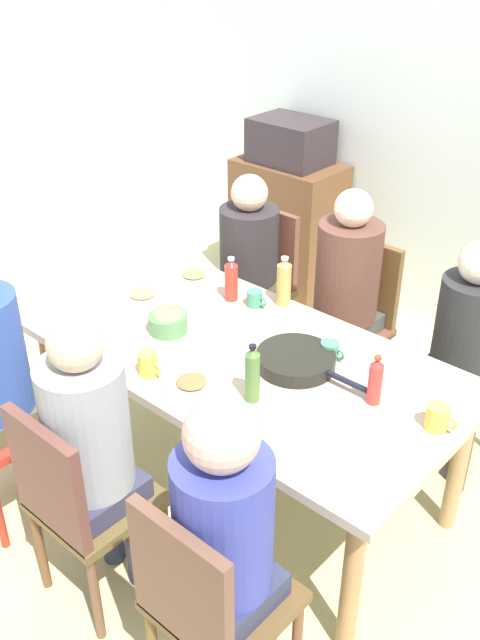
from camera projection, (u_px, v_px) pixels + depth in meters
name	position (u px, v px, depth m)	size (l,w,h in m)	color
ground_plane	(240.00, 478.00, 3.33)	(5.86, 5.86, 0.00)	#C3BF84
wall_back	(475.00, 121.00, 3.94)	(5.12, 0.12, 2.60)	silver
dining_table	(240.00, 365.00, 3.00)	(1.93, 0.99, 0.72)	#BFAB92
chair_0	(352.00, 316.00, 3.63)	(0.40, 0.40, 0.90)	brown
person_0	(346.00, 285.00, 3.46)	(0.32, 0.32, 1.22)	#3C463A
chair_2	(206.00, 602.00, 2.14)	(0.40, 0.40, 0.90)	brown
person_2	(226.00, 532.00, 2.08)	(0.30, 0.30, 1.23)	#2C3747
chair_3	(468.00, 362.00, 3.26)	(0.40, 0.40, 0.90)	brown
person_3	(465.00, 338.00, 3.11)	(0.30, 0.30, 1.15)	#3F383F
chair_4	(77.00, 499.00, 2.51)	(0.40, 0.40, 0.90)	brown
person_4	(91.00, 440.00, 2.46)	(0.30, 0.30, 1.23)	#313955
chair_5	(258.00, 278.00, 4.00)	(0.40, 0.40, 0.90)	brown
person_5	(248.00, 254.00, 3.85)	(0.32, 0.32, 1.14)	#554946
plate_0	(143.00, 295.00, 3.35)	(0.23, 0.23, 0.04)	white
plate_1	(194.00, 276.00, 3.53)	(0.22, 0.22, 0.04)	white
plate_2	(192.00, 384.00, 2.73)	(0.22, 0.22, 0.04)	white
bowl_0	(168.00, 321.00, 3.08)	(0.17, 0.17, 0.10)	#528952
serving_pan	(296.00, 360.00, 2.85)	(0.50, 0.32, 0.06)	black
cup_0	(438.00, 418.00, 2.50)	(0.12, 0.08, 0.10)	#DDCB4B
cup_1	(255.00, 298.00, 3.28)	(0.11, 0.07, 0.08)	#418D6A
cup_2	(148.00, 364.00, 2.79)	(0.12, 0.08, 0.10)	yellow
cup_3	(330.00, 350.00, 2.90)	(0.11, 0.08, 0.07)	#459666
bottle_0	(284.00, 282.00, 3.25)	(0.07, 0.07, 0.24)	tan
bottle_1	(252.00, 374.00, 2.61)	(0.06, 0.06, 0.24)	#537C39
bottle_2	(231.00, 280.00, 3.30)	(0.06, 0.06, 0.22)	red
bottle_3	(375.00, 381.00, 2.61)	(0.05, 0.05, 0.21)	red
side_cabinet	(287.00, 227.00, 4.80)	(0.70, 0.44, 0.90)	brown
microwave	(291.00, 141.00, 4.50)	(0.48, 0.36, 0.28)	#2F2529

